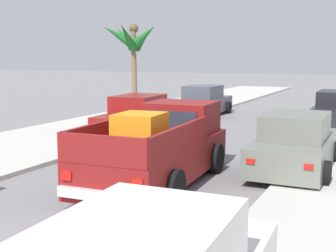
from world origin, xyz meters
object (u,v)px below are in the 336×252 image
at_px(pickup_truck, 160,149).
at_px(car_right_mid, 138,117).
at_px(car_right_far, 203,102).
at_px(car_left_near, 295,145).
at_px(palm_tree_left_fore, 131,40).

xyz_separation_m(pickup_truck, car_right_mid, (-3.73, 5.54, -0.10)).
xyz_separation_m(car_right_mid, car_right_far, (0.07, 6.74, 0.00)).
distance_m(pickup_truck, car_right_far, 12.81).
distance_m(car_left_near, car_right_mid, 7.18).
relative_size(car_right_mid, palm_tree_left_fore, 0.88).
distance_m(car_left_near, palm_tree_left_fore, 16.30).
bearing_deg(car_left_near, pickup_truck, -138.58).
xyz_separation_m(car_right_mid, palm_tree_left_fore, (-4.92, 8.08, 3.25)).
bearing_deg(car_right_far, palm_tree_left_fore, 165.01).
relative_size(car_left_near, car_right_far, 1.00).
distance_m(pickup_truck, palm_tree_left_fore, 16.43).
bearing_deg(palm_tree_left_fore, pickup_truck, -57.56).
bearing_deg(palm_tree_left_fore, car_left_near, -44.52).
bearing_deg(pickup_truck, car_right_mid, 124.00).
bearing_deg(car_left_near, car_right_mid, 154.23).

